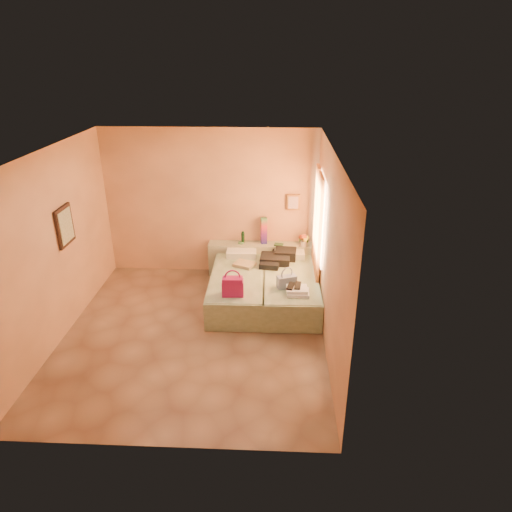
{
  "coord_description": "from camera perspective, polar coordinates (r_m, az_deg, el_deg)",
  "views": [
    {
      "loc": [
        1.24,
        -5.95,
        4.04
      ],
      "look_at": [
        0.92,
        0.85,
        0.96
      ],
      "focal_mm": 32.0,
      "sensor_mm": 36.0,
      "label": 1
    }
  ],
  "objects": [
    {
      "name": "ground",
      "position": [
        7.29,
        -7.66,
        -9.49
      ],
      "size": [
        4.5,
        4.5,
        0.0
      ],
      "primitive_type": "plane",
      "color": "#9E7F5F",
      "rests_on": "ground"
    },
    {
      "name": "room_walls",
      "position": [
        6.97,
        -6.02,
        5.39
      ],
      "size": [
        4.02,
        4.51,
        2.81
      ],
      "color": "#E9B07C",
      "rests_on": "ground"
    },
    {
      "name": "headboard_ledge",
      "position": [
        8.87,
        0.73,
        -0.39
      ],
      "size": [
        2.05,
        0.3,
        0.65
      ],
      "primitive_type": "cube",
      "color": "gray",
      "rests_on": "ground"
    },
    {
      "name": "bed_left",
      "position": [
        7.98,
        -2.23,
        -3.98
      ],
      "size": [
        0.93,
        2.02,
        0.5
      ],
      "primitive_type": "cube",
      "rotation": [
        0.0,
        0.0,
        0.02
      ],
      "color": "#A6BE99",
      "rests_on": "ground"
    },
    {
      "name": "bed_right",
      "position": [
        7.96,
        4.25,
        -4.12
      ],
      "size": [
        0.93,
        2.02,
        0.5
      ],
      "primitive_type": "cube",
      "rotation": [
        0.0,
        0.0,
        0.02
      ],
      "color": "#A6BE99",
      "rests_on": "ground"
    },
    {
      "name": "water_bottle",
      "position": [
        8.73,
        -1.64,
        2.33
      ],
      "size": [
        0.08,
        0.08,
        0.23
      ],
      "primitive_type": "cylinder",
      "rotation": [
        0.0,
        0.0,
        0.33
      ],
      "color": "#13351D",
      "rests_on": "headboard_ledge"
    },
    {
      "name": "rainbow_box",
      "position": [
        8.67,
        0.99,
        3.17
      ],
      "size": [
        0.13,
        0.13,
        0.51
      ],
      "primitive_type": "cube",
      "rotation": [
        0.0,
        0.0,
        0.19
      ],
      "color": "#AB155D",
      "rests_on": "headboard_ledge"
    },
    {
      "name": "small_dish",
      "position": [
        8.75,
        -1.9,
        1.67
      ],
      "size": [
        0.14,
        0.14,
        0.03
      ],
      "primitive_type": "cylinder",
      "rotation": [
        0.0,
        0.0,
        -0.31
      ],
      "color": "#4B8B59",
      "rests_on": "headboard_ledge"
    },
    {
      "name": "green_book",
      "position": [
        8.67,
        2.85,
        1.42
      ],
      "size": [
        0.18,
        0.15,
        0.03
      ],
      "primitive_type": "cube",
      "rotation": [
        0.0,
        0.0,
        -0.2
      ],
      "color": "#294E2B",
      "rests_on": "headboard_ledge"
    },
    {
      "name": "flower_vase",
      "position": [
        8.62,
        6.0,
        2.09
      ],
      "size": [
        0.25,
        0.25,
        0.27
      ],
      "primitive_type": "cube",
      "rotation": [
        0.0,
        0.0,
        0.19
      ],
      "color": "silver",
      "rests_on": "headboard_ledge"
    },
    {
      "name": "magenta_handbag",
      "position": [
        7.17,
        -2.91,
        -3.78
      ],
      "size": [
        0.34,
        0.2,
        0.31
      ],
      "primitive_type": "cube",
      "rotation": [
        0.0,
        0.0,
        0.04
      ],
      "color": "#AB155D",
      "rests_on": "bed_left"
    },
    {
      "name": "khaki_garment",
      "position": [
        8.17,
        -1.46,
        -1.05
      ],
      "size": [
        0.43,
        0.39,
        0.06
      ],
      "primitive_type": "cube",
      "rotation": [
        0.0,
        0.0,
        -0.42
      ],
      "color": "tan",
      "rests_on": "bed_left"
    },
    {
      "name": "clothes_pile",
      "position": [
        8.29,
        2.74,
        -0.27
      ],
      "size": [
        0.6,
        0.6,
        0.17
      ],
      "primitive_type": "cube",
      "rotation": [
        0.0,
        0.0,
        -0.04
      ],
      "color": "black",
      "rests_on": "bed_right"
    },
    {
      "name": "blue_handbag",
      "position": [
        7.44,
        3.85,
        -3.2
      ],
      "size": [
        0.34,
        0.24,
        0.2
      ],
      "primitive_type": "cube",
      "rotation": [
        0.0,
        0.0,
        0.36
      ],
      "color": "#40629B",
      "rests_on": "bed_right"
    },
    {
      "name": "towel_stack",
      "position": [
        7.27,
        5.28,
        -4.39
      ],
      "size": [
        0.36,
        0.31,
        0.1
      ],
      "primitive_type": "cube",
      "rotation": [
        0.0,
        0.0,
        -0.03
      ],
      "color": "white",
      "rests_on": "bed_right"
    },
    {
      "name": "sandal_pair",
      "position": [
        7.29,
        4.81,
        -3.76
      ],
      "size": [
        0.24,
        0.28,
        0.03
      ],
      "primitive_type": "cube",
      "rotation": [
        0.0,
        0.0,
        -0.23
      ],
      "color": "black",
      "rests_on": "towel_stack"
    }
  ]
}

